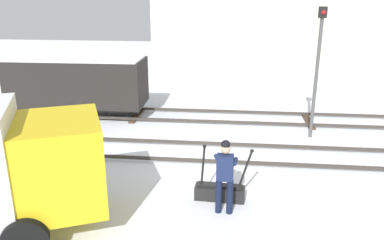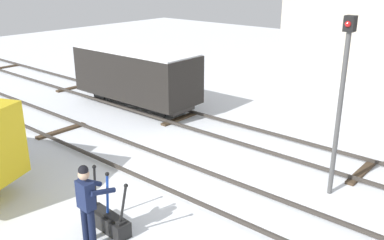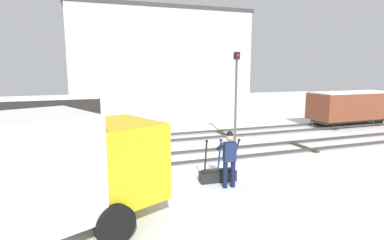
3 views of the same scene
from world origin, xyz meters
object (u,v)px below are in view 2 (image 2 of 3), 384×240
switch_lever_frame (108,219)px  freight_car_back_track (136,75)px  rail_worker (87,200)px  signal_post (342,93)px

switch_lever_frame → freight_car_back_track: size_ratio=0.26×
rail_worker → freight_car_back_track: 9.50m
signal_post → freight_car_back_track: (-9.28, 1.71, -1.32)m
signal_post → switch_lever_frame: bearing=-122.6°
rail_worker → switch_lever_frame: bearing=105.4°
rail_worker → freight_car_back_track: bearing=135.3°
rail_worker → signal_post: signal_post is taller
switch_lever_frame → rail_worker: size_ratio=0.79×
switch_lever_frame → freight_car_back_track: freight_car_back_track is taller
switch_lever_frame → rail_worker: rail_worker is taller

